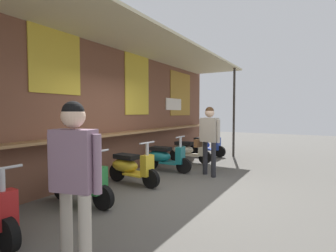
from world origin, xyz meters
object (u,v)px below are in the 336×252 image
object	(u,v)px
scooter_teal	(164,157)
shopper_browsing	(209,134)
scooter_yellow	(130,167)
scooter_blue	(205,145)
scooter_green	(78,182)
scooter_cream	(188,150)
shopper_passing	(74,169)

from	to	relation	value
scooter_teal	shopper_browsing	size ratio (longest dim) A/B	0.81
scooter_yellow	scooter_blue	bearing A→B (deg)	94.39
scooter_green	scooter_yellow	xyz separation A→B (m)	(1.44, -0.00, 0.00)
scooter_cream	shopper_passing	world-z (taller)	shopper_passing
shopper_browsing	scooter_yellow	bearing A→B (deg)	-26.86
scooter_blue	shopper_browsing	xyz separation A→B (m)	(-2.73, -1.21, 0.67)
scooter_teal	shopper_passing	world-z (taller)	shopper_passing
scooter_teal	shopper_browsing	bearing A→B (deg)	5.41
scooter_yellow	shopper_browsing	xyz separation A→B (m)	(1.60, -1.21, 0.67)
scooter_yellow	shopper_passing	size ratio (longest dim) A/B	0.83
scooter_blue	shopper_passing	distance (m)	7.36
scooter_yellow	shopper_browsing	distance (m)	2.12
scooter_blue	shopper_passing	size ratio (longest dim) A/B	0.83
shopper_browsing	shopper_passing	bearing A→B (deg)	15.08
scooter_yellow	scooter_teal	world-z (taller)	same
scooter_blue	shopper_browsing	world-z (taller)	shopper_browsing
scooter_teal	scooter_cream	size ratio (longest dim) A/B	1.00
scooter_green	shopper_browsing	bearing A→B (deg)	67.87
scooter_blue	scooter_cream	bearing A→B (deg)	-86.16
scooter_green	scooter_blue	size ratio (longest dim) A/B	1.00
scooter_cream	shopper_browsing	xyz separation A→B (m)	(-1.28, -1.21, 0.67)
scooter_yellow	shopper_passing	world-z (taller)	shopper_passing
scooter_cream	shopper_browsing	world-z (taller)	shopper_browsing
scooter_teal	shopper_passing	distance (m)	4.61
scooter_teal	scooter_blue	size ratio (longest dim) A/B	1.00
scooter_green	scooter_blue	distance (m)	5.77
scooter_green	shopper_passing	bearing A→B (deg)	-41.68
scooter_blue	scooter_yellow	bearing A→B (deg)	-86.16
scooter_green	shopper_browsing	xyz separation A→B (m)	(3.03, -1.21, 0.67)
scooter_green	scooter_teal	world-z (taller)	same
scooter_teal	shopper_passing	xyz separation A→B (m)	(-4.28, -1.58, 0.66)
scooter_yellow	scooter_blue	size ratio (longest dim) A/B	1.00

